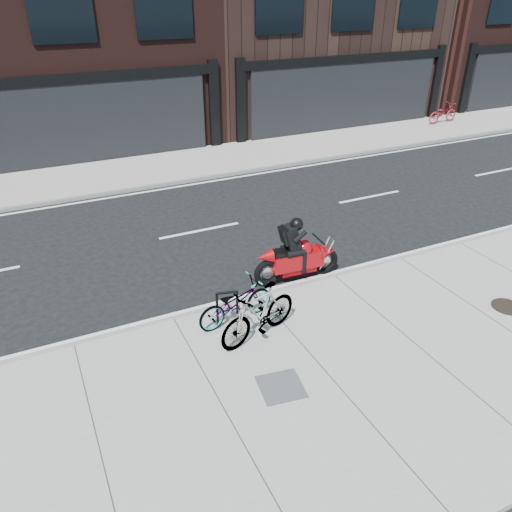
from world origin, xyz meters
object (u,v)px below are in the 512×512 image
bicycle_far (443,113)px  motorcycle (301,254)px  bicycle_front (236,303)px  bike_rack (227,305)px  bicycle_rear (259,313)px  manhole_cover (507,307)px  utility_grate (281,387)px

bicycle_far → motorcycle: bearing=120.4°
bicycle_front → bicycle_far: 19.16m
bike_rack → bicycle_rear: bicycle_rear is taller
bicycle_far → manhole_cover: (-10.33, -12.87, -0.46)m
bicycle_rear → bicycle_far: bicycle_rear is taller
motorcycle → bicycle_far: bearing=39.8°
bike_rack → bicycle_rear: bearing=-60.7°
motorcycle → utility_grate: (-2.21, -3.19, -0.53)m
bike_rack → bicycle_front: 0.18m
bicycle_far → bicycle_rear: bearing=121.3°
bicycle_front → bicycle_rear: bicycle_rear is taller
motorcycle → utility_grate: size_ratio=2.92×
bicycle_rear → manhole_cover: bearing=59.0°
bicycle_rear → manhole_cover: 5.51m
bike_rack → motorcycle: bearing=24.8°
bike_rack → motorcycle: 2.57m
bicycle_rear → manhole_cover: (5.30, -1.40, -0.55)m
bicycle_rear → bicycle_far: 19.39m
manhole_cover → bicycle_rear: bearing=165.3°
manhole_cover → utility_grate: size_ratio=0.88×
manhole_cover → utility_grate: (-5.56, -0.04, 0.00)m
bicycle_front → bicycle_rear: (0.19, -0.67, 0.11)m
bike_rack → bicycle_far: bearing=34.0°
motorcycle → utility_grate: bearing=-120.4°
bicycle_rear → motorcycle: motorcycle is taller
bicycle_front → motorcycle: 2.40m
bicycle_far → manhole_cover: size_ratio=2.72×
bike_rack → utility_grate: size_ratio=1.03×
bicycle_front → bicycle_rear: 0.71m
bicycle_far → bike_rack: bearing=119.0°
bicycle_rear → motorcycle: (1.95, 1.75, -0.03)m
bicycle_front → bicycle_far: bicycle_far is taller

